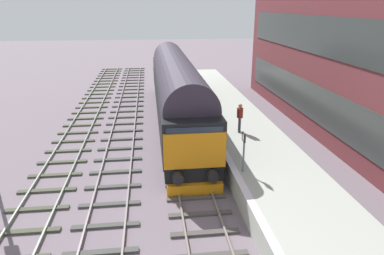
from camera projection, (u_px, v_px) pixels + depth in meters
The scene contains 8 objects.
ground_plane at pixel (187, 163), 18.41m from camera, with size 140.00×140.00×0.00m, color slate.
track_main at pixel (187, 162), 18.39m from camera, with size 2.50×60.00×0.15m.
track_adjacent_west at pixel (117, 165), 17.98m from camera, with size 2.50×60.00×0.15m.
track_adjacent_far_west at pixel (59, 168), 17.65m from camera, with size 2.50×60.00×0.15m.
station_platform at pixel (254, 151), 18.65m from camera, with size 4.00×44.00×1.01m.
diesel_locomotive at pixel (176, 88), 23.79m from camera, with size 2.74×20.11×4.68m.
platform_number_sign at pixel (244, 146), 14.80m from camera, with size 0.10×0.44×1.76m.
waiting_passenger at pixel (240, 115), 19.61m from camera, with size 0.44×0.48×1.64m.
Camera 1 is at (-1.77, -16.69, 7.79)m, focal length 32.98 mm.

